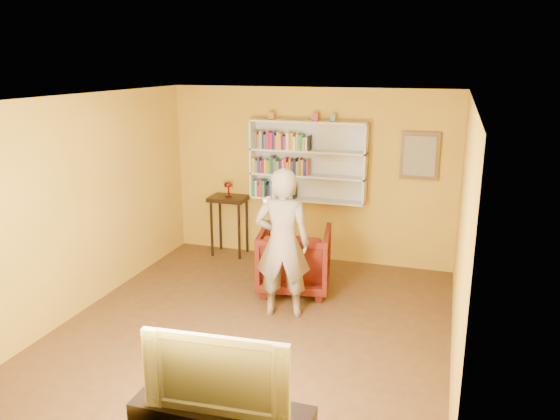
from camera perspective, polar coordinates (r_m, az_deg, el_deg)
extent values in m
cube|color=#4C3018|center=(6.75, -2.52, -12.39)|extent=(5.30, 5.80, 0.12)
cube|color=gold|center=(8.56, 3.16, 3.65)|extent=(5.30, 0.04, 2.70)
cube|color=gold|center=(4.10, -15.10, -10.16)|extent=(5.30, 0.04, 2.70)
cube|color=gold|center=(7.30, -19.64, 0.72)|extent=(0.04, 5.80, 2.70)
cube|color=gold|center=(5.87, 18.64, -2.64)|extent=(0.04, 5.80, 2.70)
cube|color=white|center=(5.99, -2.84, 11.97)|extent=(5.30, 5.80, 0.06)
cube|color=silver|center=(8.48, 3.12, 5.26)|extent=(1.80, 0.03, 1.20)
cube|color=silver|center=(8.62, -2.83, 5.42)|extent=(0.03, 0.28, 1.20)
cube|color=silver|center=(8.18, 8.92, 4.72)|extent=(0.03, 0.28, 1.20)
cube|color=silver|center=(8.48, 2.84, 1.12)|extent=(1.80, 0.28, 0.03)
cube|color=silver|center=(8.40, 2.87, 3.63)|extent=(1.80, 0.28, 0.03)
cube|color=silver|center=(8.33, 2.91, 6.19)|extent=(1.80, 0.28, 0.03)
cube|color=silver|center=(8.27, 2.95, 9.20)|extent=(1.80, 0.28, 0.03)
cube|color=#1C7E3D|center=(8.64, -2.64, 2.34)|extent=(0.04, 0.15, 0.25)
cube|color=silver|center=(8.64, -2.37, 2.35)|extent=(0.03, 0.17, 0.25)
cube|color=#B21B3E|center=(8.62, -2.15, 2.11)|extent=(0.04, 0.15, 0.19)
cube|color=#96401B|center=(8.61, -1.87, 2.34)|extent=(0.04, 0.16, 0.27)
cube|color=teal|center=(8.59, -1.60, 2.29)|extent=(0.03, 0.16, 0.26)
cube|color=black|center=(8.59, -1.36, 2.18)|extent=(0.03, 0.17, 0.22)
cube|color=black|center=(8.58, -1.15, 2.07)|extent=(0.03, 0.17, 0.20)
cube|color=navy|center=(8.57, -0.97, 2.20)|extent=(0.02, 0.17, 0.24)
cube|color=teal|center=(8.56, -0.76, 2.28)|extent=(0.03, 0.18, 0.26)
cube|color=silver|center=(8.54, -0.53, 2.19)|extent=(0.04, 0.16, 0.25)
cube|color=#A27720|center=(8.53, -0.27, 2.25)|extent=(0.02, 0.17, 0.27)
cube|color=#4A2165|center=(8.51, -0.11, 2.17)|extent=(0.03, 0.15, 0.25)
cube|color=silver|center=(8.51, 0.08, 2.12)|extent=(0.03, 0.15, 0.24)
cube|color=navy|center=(8.50, 0.30, 2.07)|extent=(0.04, 0.15, 0.23)
cube|color=#A27720|center=(8.50, 0.59, 1.96)|extent=(0.04, 0.16, 0.20)
cube|color=black|center=(8.49, 0.89, 1.96)|extent=(0.04, 0.18, 0.21)
cube|color=silver|center=(8.46, 1.15, 1.87)|extent=(0.03, 0.14, 0.19)
cube|color=teal|center=(8.45, 1.37, 2.05)|extent=(0.02, 0.16, 0.25)
cube|color=black|center=(8.45, 1.58, 1.94)|extent=(0.03, 0.16, 0.22)
cube|color=gold|center=(8.57, -2.64, 4.76)|extent=(0.04, 0.16, 0.23)
cube|color=teal|center=(8.56, -2.38, 4.61)|extent=(0.04, 0.15, 0.19)
cube|color=#4A2165|center=(8.53, -2.13, 4.75)|extent=(0.03, 0.15, 0.24)
cube|color=#B21B3E|center=(8.53, -1.90, 4.59)|extent=(0.03, 0.15, 0.20)
cube|color=#4A2165|center=(8.52, -1.68, 4.61)|extent=(0.03, 0.15, 0.21)
cube|color=gold|center=(8.51, -1.39, 4.65)|extent=(0.04, 0.16, 0.22)
cube|color=#A27720|center=(8.50, -1.12, 4.60)|extent=(0.03, 0.17, 0.21)
cube|color=#1C7E3D|center=(8.48, -0.92, 4.77)|extent=(0.03, 0.16, 0.26)
cube|color=#4A2165|center=(8.48, -0.66, 4.79)|extent=(0.03, 0.19, 0.27)
cube|color=#1C7E3D|center=(8.47, -0.42, 4.67)|extent=(0.04, 0.18, 0.24)
cube|color=#A27720|center=(8.44, -0.15, 4.51)|extent=(0.04, 0.15, 0.20)
cube|color=navy|center=(8.45, 0.18, 4.56)|extent=(0.04, 0.19, 0.21)
cube|color=gold|center=(8.43, 0.45, 4.60)|extent=(0.03, 0.18, 0.23)
cube|color=#B21B3E|center=(8.40, 0.65, 4.64)|extent=(0.04, 0.15, 0.25)
cube|color=#A27720|center=(8.41, 0.93, 4.44)|extent=(0.03, 0.18, 0.19)
cube|color=#A27720|center=(8.38, 1.14, 4.60)|extent=(0.03, 0.15, 0.25)
cube|color=#4A2165|center=(8.39, 1.41, 4.48)|extent=(0.03, 0.19, 0.21)
cube|color=black|center=(8.38, 1.66, 4.58)|extent=(0.04, 0.18, 0.25)
cube|color=teal|center=(8.37, 1.94, 4.43)|extent=(0.03, 0.18, 0.21)
cube|color=#96401B|center=(8.35, 2.16, 4.56)|extent=(0.03, 0.17, 0.26)
cube|color=#A27720|center=(8.34, 2.45, 4.50)|extent=(0.04, 0.17, 0.24)
cube|color=navy|center=(8.32, 2.73, 4.42)|extent=(0.03, 0.14, 0.23)
cube|color=#96401B|center=(8.31, 2.97, 4.51)|extent=(0.02, 0.16, 0.26)
cube|color=teal|center=(8.51, -2.69, 7.33)|extent=(0.04, 0.17, 0.25)
cube|color=#96401B|center=(8.49, -2.42, 7.36)|extent=(0.04, 0.15, 0.26)
cube|color=teal|center=(8.48, -2.15, 7.22)|extent=(0.02, 0.16, 0.22)
cube|color=gold|center=(8.48, -1.88, 7.38)|extent=(0.04, 0.18, 0.27)
cube|color=navy|center=(8.45, -1.67, 7.28)|extent=(0.02, 0.16, 0.25)
cube|color=#1C7E3D|center=(8.44, -1.44, 7.18)|extent=(0.04, 0.16, 0.22)
cube|color=#B21B3E|center=(8.42, -1.16, 7.34)|extent=(0.04, 0.15, 0.27)
cube|color=#B21B3E|center=(8.42, -0.80, 7.29)|extent=(0.04, 0.17, 0.26)
cube|color=navy|center=(8.41, -0.51, 7.31)|extent=(0.03, 0.18, 0.26)
cube|color=#A27720|center=(8.40, -0.30, 7.12)|extent=(0.03, 0.18, 0.21)
cube|color=gold|center=(8.39, -0.05, 7.29)|extent=(0.04, 0.19, 0.26)
cube|color=gold|center=(8.36, 0.15, 7.20)|extent=(0.02, 0.15, 0.25)
cube|color=navy|center=(8.36, 0.37, 7.08)|extent=(0.03, 0.15, 0.21)
cube|color=#B21B3E|center=(8.35, 0.59, 7.04)|extent=(0.03, 0.16, 0.20)
cube|color=silver|center=(8.33, 0.88, 7.22)|extent=(0.04, 0.15, 0.26)
cube|color=#A27720|center=(8.34, 1.18, 7.21)|extent=(0.03, 0.18, 0.26)
cube|color=gold|center=(8.31, 1.41, 7.18)|extent=(0.03, 0.16, 0.26)
cube|color=silver|center=(8.30, 1.62, 6.99)|extent=(0.03, 0.15, 0.20)
cube|color=gold|center=(8.30, 1.91, 7.17)|extent=(0.03, 0.17, 0.26)
cube|color=teal|center=(8.29, 2.13, 7.09)|extent=(0.02, 0.16, 0.24)
cube|color=#1C7E3D|center=(8.27, 2.34, 7.06)|extent=(0.04, 0.15, 0.24)
cube|color=gold|center=(8.28, 2.62, 6.94)|extent=(0.03, 0.19, 0.20)
cube|color=silver|center=(8.27, 2.87, 6.93)|extent=(0.04, 0.17, 0.20)
cube|color=black|center=(8.25, 3.12, 7.01)|extent=(0.02, 0.16, 0.23)
cube|color=#9C682C|center=(8.42, -0.84, 9.82)|extent=(0.08, 0.08, 0.11)
cube|color=#A3363E|center=(8.23, 3.74, 9.69)|extent=(0.09, 0.09, 0.12)
cube|color=slate|center=(8.17, 5.58, 9.53)|extent=(0.07, 0.07, 0.10)
cube|color=brown|center=(8.19, 14.40, 5.51)|extent=(0.55, 0.04, 0.70)
cube|color=gray|center=(8.16, 14.39, 5.48)|extent=(0.45, 0.02, 0.58)
cylinder|color=black|center=(8.88, -7.15, -2.00)|extent=(0.04, 0.04, 0.91)
cylinder|color=black|center=(8.70, -4.30, -2.29)|extent=(0.04, 0.04, 0.91)
cylinder|color=black|center=(9.18, -6.26, -1.39)|extent=(0.04, 0.04, 0.91)
cylinder|color=black|center=(9.00, -3.48, -1.66)|extent=(0.04, 0.04, 0.91)
cube|color=black|center=(8.80, -5.38, 1.20)|extent=(0.59, 0.45, 0.06)
cylinder|color=maroon|center=(8.79, -5.39, 1.47)|extent=(0.10, 0.10, 0.02)
cylinder|color=maroon|center=(8.78, -5.40, 1.94)|extent=(0.03, 0.03, 0.13)
ellipsoid|color=maroon|center=(8.75, -5.42, 2.65)|extent=(0.14, 0.14, 0.09)
cylinder|color=beige|center=(8.73, -4.99, 2.58)|extent=(0.01, 0.01, 0.10)
cylinder|color=beige|center=(8.77, -4.98, 2.65)|extent=(0.01, 0.01, 0.10)
cylinder|color=beige|center=(8.81, -5.17, 2.70)|extent=(0.01, 0.01, 0.10)
cylinder|color=beige|center=(8.82, -5.47, 2.71)|extent=(0.01, 0.01, 0.10)
cylinder|color=beige|center=(8.80, -5.75, 2.67)|extent=(0.01, 0.01, 0.10)
cylinder|color=beige|center=(8.76, -5.88, 2.60)|extent=(0.01, 0.01, 0.10)
cylinder|color=beige|center=(8.71, -5.79, 2.54)|extent=(0.01, 0.01, 0.10)
cylinder|color=beige|center=(8.69, -5.52, 2.51)|extent=(0.01, 0.01, 0.10)
cylinder|color=beige|center=(8.69, -5.21, 2.52)|extent=(0.01, 0.01, 0.10)
imported|color=#450904|center=(7.54, 1.55, -5.15)|extent=(1.10, 1.12, 0.89)
imported|color=#7B6B5A|center=(6.64, 0.27, -3.51)|extent=(0.76, 0.58, 1.87)
cube|color=silver|center=(6.24, -1.37, 1.12)|extent=(0.04, 0.15, 0.04)
imported|color=black|center=(4.32, -6.24, -16.09)|extent=(1.14, 0.23, 0.65)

